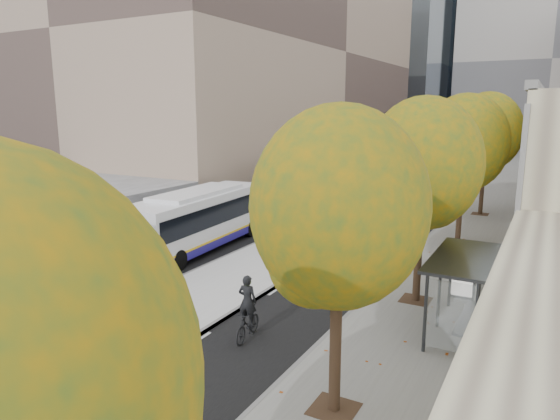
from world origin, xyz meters
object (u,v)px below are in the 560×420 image
Objects in this scene: bus_far at (333,182)px; cyclist at (248,316)px; bus_near at (148,237)px; distant_car at (425,159)px; bus_shelter at (470,270)px.

bus_far is 8.56× the size of cyclist.
bus_far is 24.11m from cyclist.
bus_near is at bearing 147.19° from cyclist.
bus_near is 8.37m from cyclist.
cyclist is at bearing -29.37° from bus_near.
distant_car is (0.72, 50.39, -0.88)m from bus_near.
bus_near is 0.97× the size of bus_far.
bus_shelter is 13.54m from bus_near.
bus_shelter reaches higher than distant_car.
bus_shelter is 0.25× the size of bus_near.
bus_far is 4.33× the size of distant_car.
bus_shelter is 2.08× the size of cyclist.
bus_near reaches higher than cyclist.
bus_far is (-12.83, 19.47, -0.54)m from bus_shelter.
bus_shelter is 1.05× the size of distant_car.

